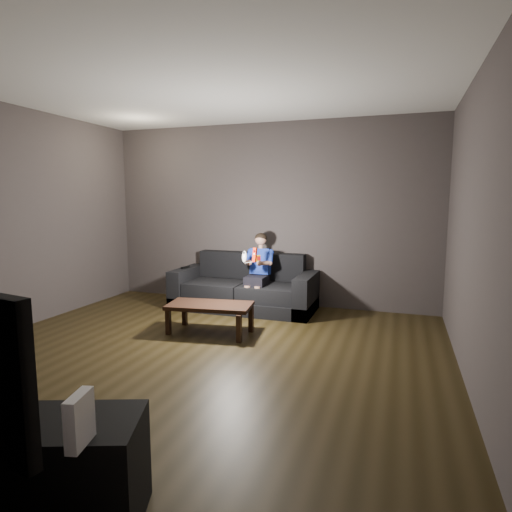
% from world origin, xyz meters
% --- Properties ---
extents(floor, '(5.00, 5.00, 0.00)m').
position_xyz_m(floor, '(0.00, 0.00, 0.00)').
color(floor, black).
rests_on(floor, ground).
extents(back_wall, '(5.00, 0.04, 2.70)m').
position_xyz_m(back_wall, '(0.00, 2.50, 1.35)').
color(back_wall, '#413939').
rests_on(back_wall, ground).
extents(right_wall, '(0.04, 5.00, 2.70)m').
position_xyz_m(right_wall, '(2.50, 0.00, 1.35)').
color(right_wall, '#413939').
rests_on(right_wall, ground).
extents(ceiling, '(5.00, 5.00, 0.02)m').
position_xyz_m(ceiling, '(0.00, 0.00, 2.70)').
color(ceiling, silver).
rests_on(ceiling, back_wall).
extents(sofa, '(2.04, 0.88, 0.79)m').
position_xyz_m(sofa, '(-0.19, 2.05, 0.26)').
color(sofa, black).
rests_on(sofa, floor).
extents(child, '(0.41, 0.50, 1.01)m').
position_xyz_m(child, '(0.04, 1.99, 0.66)').
color(child, black).
rests_on(child, sofa).
extents(wii_remote_red, '(0.06, 0.08, 0.19)m').
position_xyz_m(wii_remote_red, '(0.11, 1.60, 0.86)').
color(wii_remote_red, red).
rests_on(wii_remote_red, child).
extents(nunchuk_white, '(0.08, 0.11, 0.17)m').
position_xyz_m(nunchuk_white, '(-0.03, 1.61, 0.83)').
color(nunchuk_white, white).
rests_on(nunchuk_white, child).
extents(wii_remote_black, '(0.07, 0.16, 0.03)m').
position_xyz_m(wii_remote_black, '(-1.11, 1.97, 0.57)').
color(wii_remote_black, black).
rests_on(wii_remote_black, sofa).
extents(coffee_table, '(1.04, 0.62, 0.36)m').
position_xyz_m(coffee_table, '(-0.18, 0.83, 0.31)').
color(coffee_table, black).
rests_on(coffee_table, floor).
extents(wii_console, '(0.09, 0.18, 0.23)m').
position_xyz_m(wii_console, '(0.66, -2.27, 0.65)').
color(wii_console, white).
rests_on(wii_console, media_console).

